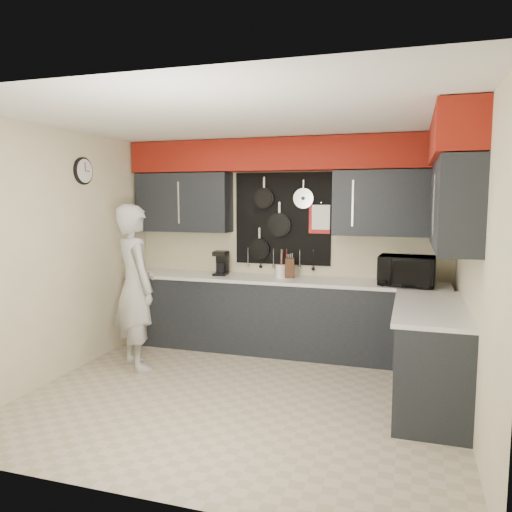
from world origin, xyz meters
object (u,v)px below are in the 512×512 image
(utensil_crock, at_px, (281,271))
(coffee_maker, at_px, (221,262))
(knife_block, at_px, (290,268))
(person, at_px, (135,287))
(microwave, at_px, (407,271))

(utensil_crock, bearing_deg, coffee_maker, 179.94)
(knife_block, bearing_deg, person, -154.50)
(person, bearing_deg, knife_block, -104.81)
(coffee_maker, bearing_deg, knife_block, -4.44)
(utensil_crock, xyz_separation_m, person, (-1.38, -1.04, -0.09))
(coffee_maker, bearing_deg, microwave, -9.49)
(coffee_maker, bearing_deg, utensil_crock, -6.93)
(utensil_crock, xyz_separation_m, coffee_maker, (-0.77, 0.00, 0.08))
(knife_block, height_order, utensil_crock, knife_block)
(person, bearing_deg, utensil_crock, -103.78)
(microwave, relative_size, knife_block, 2.51)
(utensil_crock, height_order, person, person)
(utensil_crock, distance_m, person, 1.73)
(coffee_maker, height_order, person, person)
(coffee_maker, bearing_deg, person, -127.11)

